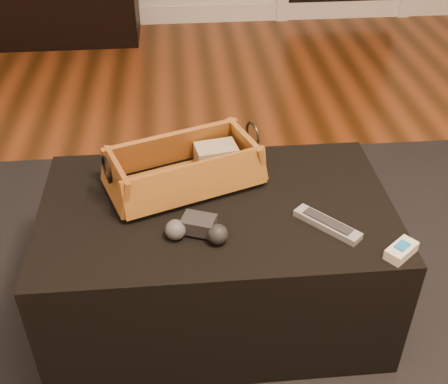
{
  "coord_description": "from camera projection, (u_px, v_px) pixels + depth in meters",
  "views": [
    {
      "loc": [
        0.08,
        -1.23,
        1.41
      ],
      "look_at": [
        0.19,
        0.0,
        0.49
      ],
      "focal_mm": 45.0,
      "sensor_mm": 36.0,
      "label": 1
    }
  ],
  "objects": [
    {
      "name": "floor",
      "position": [
        166.0,
        319.0,
        1.82
      ],
      "size": [
        5.0,
        5.5,
        0.01
      ],
      "primitive_type": "cube",
      "color": "brown",
      "rests_on": "ground"
    },
    {
      "name": "baseboard",
      "position": [
        163.0,
        15.0,
        3.97
      ],
      "size": [
        5.0,
        0.04,
        0.12
      ],
      "primitive_type": "cube",
      "color": "white",
      "rests_on": "floor"
    },
    {
      "name": "media_cabinet",
      "position": [
        40.0,
        2.0,
        3.62
      ],
      "size": [
        1.24,
        0.45,
        0.49
      ],
      "primitive_type": "cube",
      "color": "black",
      "rests_on": "floor"
    },
    {
      "name": "area_rug",
      "position": [
        219.0,
        319.0,
        1.8
      ],
      "size": [
        2.6,
        2.0,
        0.01
      ],
      "primitive_type": "cube",
      "color": "black",
      "rests_on": "floor"
    },
    {
      "name": "ottoman",
      "position": [
        217.0,
        259.0,
        1.71
      ],
      "size": [
        1.0,
        0.6,
        0.42
      ],
      "primitive_type": "cube",
      "color": "black",
      "rests_on": "area_rug"
    },
    {
      "name": "tv_remote",
      "position": [
        179.0,
        181.0,
        1.63
      ],
      "size": [
        0.24,
        0.15,
        0.02
      ],
      "primitive_type": "cube",
      "rotation": [
        0.0,
        0.0,
        0.45
      ],
      "color": "black",
      "rests_on": "wicker_basket"
    },
    {
      "name": "cloth_bundle",
      "position": [
        216.0,
        156.0,
        1.71
      ],
      "size": [
        0.14,
        0.1,
        0.07
      ],
      "primitive_type": "cube",
      "rotation": [
        0.0,
        0.0,
        0.17
      ],
      "color": "tan",
      "rests_on": "wicker_basket"
    },
    {
      "name": "wicker_basket",
      "position": [
        184.0,
        169.0,
        1.64
      ],
      "size": [
        0.5,
        0.37,
        0.16
      ],
      "color": "#A77125",
      "rests_on": "ottoman"
    },
    {
      "name": "game_controller",
      "position": [
        197.0,
        229.0,
        1.46
      ],
      "size": [
        0.17,
        0.12,
        0.05
      ],
      "color": "black",
      "rests_on": "ottoman"
    },
    {
      "name": "silver_remote",
      "position": [
        327.0,
        224.0,
        1.51
      ],
      "size": [
        0.16,
        0.17,
        0.02
      ],
      "color": "#93969A",
      "rests_on": "ottoman"
    },
    {
      "name": "cream_gadget",
      "position": [
        401.0,
        250.0,
        1.41
      ],
      "size": [
        0.1,
        0.09,
        0.03
      ],
      "color": "beige",
      "rests_on": "ottoman"
    }
  ]
}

